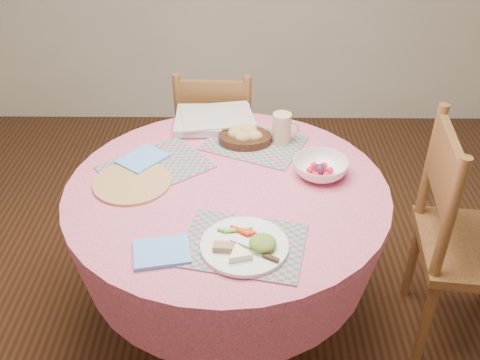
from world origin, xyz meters
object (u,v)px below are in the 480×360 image
at_px(wicker_trivet, 132,182).
at_px(dinner_plate, 246,245).
at_px(chair_right, 464,238).
at_px(chair_back, 217,141).
at_px(dining_table, 228,226).
at_px(bread_bowl, 245,135).
at_px(latte_mug, 282,128).
at_px(fruit_bowl, 320,168).

xyz_separation_m(wicker_trivet, dinner_plate, (0.44, -0.37, 0.01)).
xyz_separation_m(chair_right, chair_back, (-1.03, 0.86, -0.06)).
xyz_separation_m(dining_table, dinner_plate, (0.07, -0.36, 0.22)).
bearing_deg(chair_right, chair_back, 57.06).
distance_m(chair_right, dinner_plate, 0.96).
relative_size(dining_table, chair_back, 1.37).
bearing_deg(wicker_trivet, chair_right, -2.01).
xyz_separation_m(bread_bowl, latte_mug, (0.16, 0.00, 0.03)).
height_order(dinner_plate, fruit_bowl, fruit_bowl).
relative_size(chair_back, bread_bowl, 3.93).
distance_m(chair_back, wicker_trivet, 0.91).
bearing_deg(fruit_bowl, dining_table, -167.47).
height_order(latte_mug, fruit_bowl, latte_mug).
bearing_deg(fruit_bowl, dinner_plate, -123.21).
relative_size(chair_right, bread_bowl, 4.41).
height_order(wicker_trivet, fruit_bowl, fruit_bowl).
bearing_deg(fruit_bowl, chair_right, -10.91).
xyz_separation_m(dinner_plate, bread_bowl, (-0.01, 0.69, 0.02)).
bearing_deg(bread_bowl, chair_right, -22.36).
relative_size(chair_back, latte_mug, 6.81).
height_order(chair_right, chair_back, chair_right).
relative_size(latte_mug, fruit_bowl, 0.48).
xyz_separation_m(chair_right, latte_mug, (-0.72, 0.36, 0.29)).
distance_m(dinner_plate, fruit_bowl, 0.53).
height_order(chair_right, wicker_trivet, chair_right).
height_order(chair_back, fruit_bowl, chair_back).
height_order(chair_right, fruit_bowl, chair_right).
distance_m(dinner_plate, latte_mug, 0.71).
bearing_deg(dinner_plate, wicker_trivet, 139.61).
relative_size(bread_bowl, fruit_bowl, 0.84).
distance_m(latte_mug, fruit_bowl, 0.29).
bearing_deg(chair_back, dinner_plate, 100.86).
bearing_deg(wicker_trivet, chair_back, 70.93).
relative_size(dining_table, dinner_plate, 4.29).
distance_m(dining_table, chair_right, 0.95).
distance_m(chair_right, wicker_trivet, 1.33).
xyz_separation_m(dining_table, chair_back, (-0.08, 0.83, -0.08)).
height_order(chair_back, wicker_trivet, chair_back).
relative_size(dining_table, latte_mug, 9.35).
relative_size(dining_table, wicker_trivet, 4.13).
xyz_separation_m(wicker_trivet, latte_mug, (0.59, 0.32, 0.07)).
height_order(dining_table, chair_right, chair_right).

